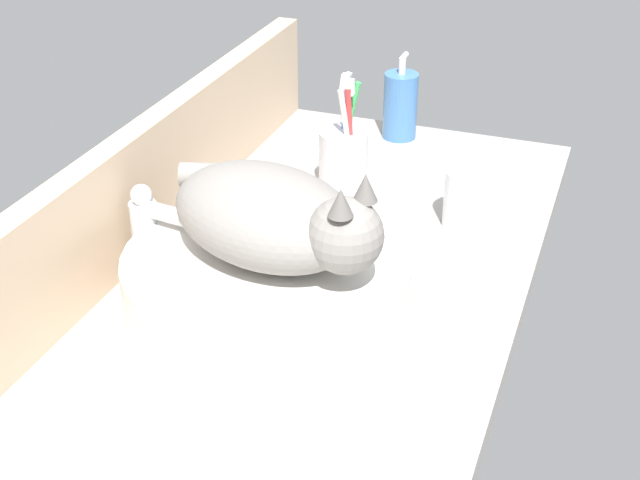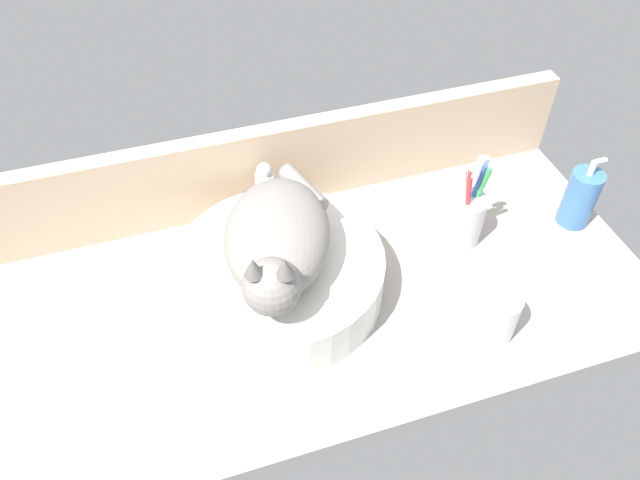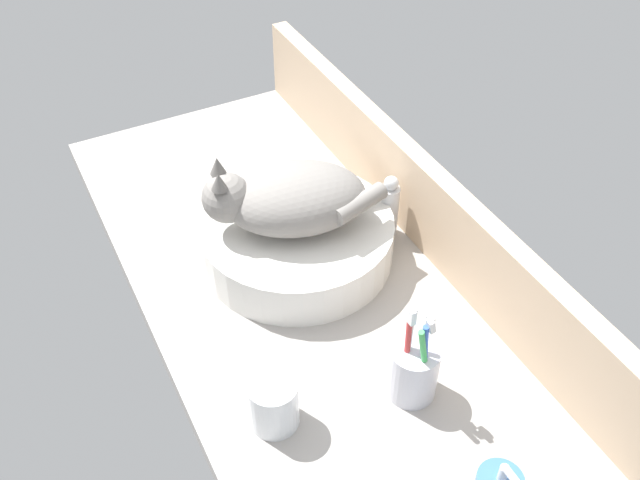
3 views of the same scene
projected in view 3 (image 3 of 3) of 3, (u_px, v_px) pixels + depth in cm
name	position (u px, v px, depth cm)	size (l,w,h in cm)	color
ground_plane	(295.00, 281.00, 131.87)	(120.91, 55.03, 4.00)	#9E9993
backsplash_panel	(417.00, 196.00, 133.31)	(120.91, 3.60, 17.52)	#CCAD8C
sink_basin	(297.00, 239.00, 131.31)	(35.59, 35.59, 8.38)	silver
cat	(288.00, 198.00, 124.37)	(24.06, 30.25, 14.00)	gray
faucet	(384.00, 205.00, 133.60)	(4.16, 11.86, 13.60)	silver
toothbrush_cup	(413.00, 369.00, 107.92)	(7.70, 7.70, 18.71)	silver
water_glass	(274.00, 405.00, 105.00)	(7.61, 7.61, 8.86)	white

